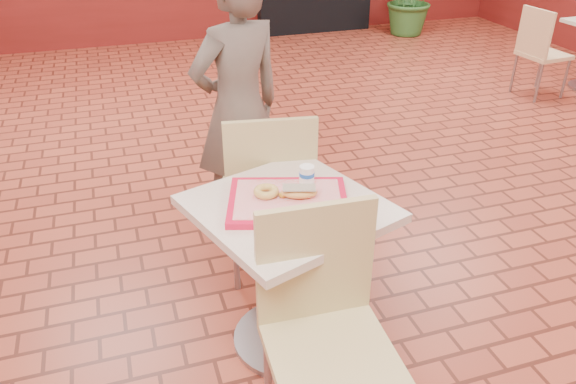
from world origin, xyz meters
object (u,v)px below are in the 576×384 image
object	(u,v)px
chair_main_front	(324,321)
customer	(238,109)
paper_cup	(307,175)
long_john_donut	(298,192)
chair_main_back	(269,188)
ring_donut	(266,191)
main_table	(288,253)
chair_second_left	(540,48)
serving_tray	(288,201)

from	to	relation	value
chair_main_front	customer	bearing A→B (deg)	90.82
paper_cup	long_john_donut	bearing A→B (deg)	-126.02
long_john_donut	chair_main_back	bearing A→B (deg)	87.52
chair_main_back	ring_donut	xyz separation A→B (m)	(-0.14, -0.48, 0.27)
chair_main_front	customer	xyz separation A→B (m)	(0.05, 1.48, 0.26)
main_table	chair_second_left	world-z (taller)	chair_second_left
main_table	paper_cup	size ratio (longest dim) A/B	9.26
main_table	customer	distance (m)	1.05
customer	paper_cup	world-z (taller)	customer
ring_donut	serving_tray	bearing A→B (deg)	-34.50
customer	ring_donut	bearing A→B (deg)	63.68
main_table	ring_donut	distance (m)	0.31
main_table	paper_cup	bearing A→B (deg)	40.01
main_table	serving_tray	world-z (taller)	serving_tray
chair_second_left	chair_main_front	bearing A→B (deg)	126.44
main_table	paper_cup	xyz separation A→B (m)	(0.12, 0.10, 0.32)
chair_main_front	long_john_donut	world-z (taller)	chair_main_front
ring_donut	long_john_donut	xyz separation A→B (m)	(0.12, -0.06, 0.01)
ring_donut	chair_second_left	distance (m)	4.24
chair_main_front	customer	size ratio (longest dim) A/B	0.60
customer	paper_cup	distance (m)	0.91
customer	chair_second_left	xyz separation A→B (m)	(3.34, 1.49, -0.32)
main_table	chair_main_back	bearing A→B (deg)	82.89
long_john_donut	chair_main_front	bearing A→B (deg)	-97.07
long_john_donut	paper_cup	size ratio (longest dim) A/B	2.03
main_table	serving_tray	xyz separation A→B (m)	(0.00, 0.00, 0.26)
customer	long_john_donut	bearing A→B (deg)	70.88
chair_main_back	ring_donut	distance (m)	0.56
paper_cup	chair_main_front	bearing A→B (deg)	-102.96
main_table	chair_second_left	bearing A→B (deg)	36.47
customer	paper_cup	bearing A→B (deg)	75.57
chair_second_left	customer	bearing A→B (deg)	109.22
paper_cup	customer	bearing A→B (deg)	95.26
serving_tray	ring_donut	xyz separation A→B (m)	(-0.08, 0.05, 0.03)
long_john_donut	paper_cup	distance (m)	0.13
chair_main_back	serving_tray	distance (m)	0.58
chair_main_front	chair_second_left	xyz separation A→B (m)	(3.39, 2.97, -0.06)
chair_main_front	paper_cup	distance (m)	0.66
serving_tray	chair_second_left	world-z (taller)	chair_second_left
chair_main_front	ring_donut	world-z (taller)	chair_main_front
customer	ring_donut	size ratio (longest dim) A/B	14.95
chair_main_back	long_john_donut	xyz separation A→B (m)	(-0.02, -0.53, 0.27)
chair_main_back	paper_cup	bearing A→B (deg)	105.62
chair_main_front	ring_donut	distance (m)	0.60
serving_tray	paper_cup	distance (m)	0.16
main_table	long_john_donut	xyz separation A→B (m)	(0.04, -0.00, 0.30)
chair_main_front	chair_main_back	size ratio (longest dim) A/B	0.99
chair_main_front	chair_second_left	size ratio (longest dim) A/B	1.13
ring_donut	chair_main_front	bearing A→B (deg)	-83.32
ring_donut	long_john_donut	world-z (taller)	long_john_donut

